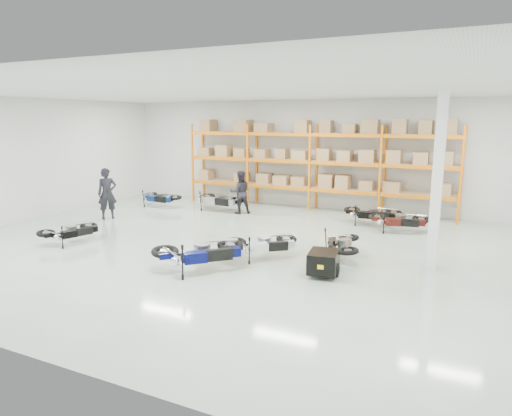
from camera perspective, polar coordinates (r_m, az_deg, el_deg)
The scene contains 14 objects.
room at distance 13.01m, azimuth -1.94°, elevation 4.55°, with size 18.00×18.00×18.00m.
pallet_rack at distance 18.94m, azimuth 7.18°, elevation 6.54°, with size 11.28×0.98×3.62m.
structural_column at distance 12.08m, azimuth 21.73°, elevation 3.25°, with size 0.25×0.25×4.50m, color white.
moto_blue_centre at distance 11.41m, azimuth -6.95°, elevation -4.83°, with size 0.90×2.02×1.23m, color #060A44, non-canonical shape.
moto_silver_left at distance 12.36m, azimuth 0.89°, elevation -3.95°, with size 0.76×1.72×1.05m, color silver, non-canonical shape.
moto_black_far_left at distance 14.93m, azimuth -22.18°, elevation -2.31°, with size 0.70×1.58×0.97m, color black, non-canonical shape.
moto_touring_right at distance 12.58m, azimuth 10.63°, elevation -4.01°, with size 0.72×1.62×0.99m, color black, non-canonical shape.
trailer at distance 11.14m, azimuth 8.43°, elevation -6.69°, with size 0.79×1.46×0.60m.
moto_back_a at distance 20.03m, azimuth -11.99°, elevation 1.63°, with size 0.76×1.71×1.05m, color navy, non-canonical shape.
moto_back_b at distance 18.83m, azimuth -4.66°, elevation 1.44°, with size 0.85×1.92×1.17m, color #9EA2A7, non-canonical shape.
moto_back_c at distance 16.76m, azimuth 14.27°, elevation -0.23°, with size 0.78×1.76×1.08m, color black, non-canonical shape.
moto_back_d at distance 15.94m, azimuth 17.46°, elevation -1.04°, with size 0.76×1.72×1.05m, color #3D100C, non-canonical shape.
person_left at distance 18.08m, azimuth -18.10°, elevation 1.73°, with size 0.70×0.46×1.92m, color black.
person_back at distance 18.17m, azimuth -2.00°, elevation 1.98°, with size 0.83×0.65×1.71m, color black.
Camera 1 is at (5.99, -11.46, 3.73)m, focal length 32.00 mm.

